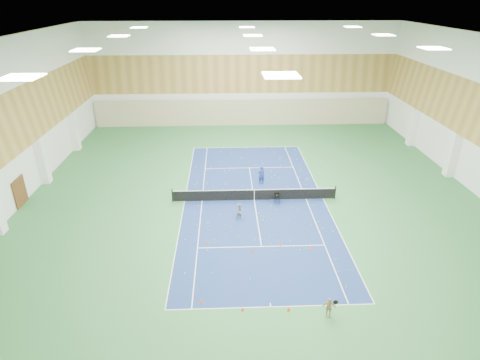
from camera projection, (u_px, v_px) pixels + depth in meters
name	position (u px, v px, depth m)	size (l,w,h in m)	color
ground	(254.00, 200.00, 31.62)	(40.00, 40.00, 0.00)	#2E6D38
room_shell	(256.00, 127.00, 29.07)	(36.00, 40.00, 12.00)	white
wood_cladding	(256.00, 100.00, 28.22)	(36.00, 40.00, 8.00)	#AF8541
ceiling_light_grid	(257.00, 41.00, 26.56)	(21.40, 25.40, 0.06)	white
court_surface	(254.00, 200.00, 31.61)	(10.97, 23.77, 0.01)	navy
tennis_balls_scatter	(254.00, 200.00, 31.60)	(10.57, 22.77, 0.07)	yellow
tennis_net	(254.00, 194.00, 31.38)	(12.80, 0.10, 1.10)	black
back_curtain	(243.00, 112.00, 48.80)	(35.40, 0.16, 3.20)	#C6B793
door_left_b	(20.00, 192.00, 30.50)	(0.08, 1.80, 2.20)	#593319
coach	(261.00, 175.00, 33.99)	(0.60, 0.39, 1.64)	navy
child_court	(240.00, 211.00, 28.74)	(0.59, 0.46, 1.22)	gray
child_apron	(329.00, 307.00, 20.05)	(0.67, 0.28, 1.14)	tan
ball_cart	(277.00, 199.00, 30.96)	(0.48, 0.48, 0.82)	black
cone_svc_a	(208.00, 242.00, 26.11)	(0.17, 0.17, 0.19)	#FF550D
cone_svc_b	(252.00, 250.00, 25.27)	(0.21, 0.21, 0.23)	#E24F0B
cone_svc_c	(281.00, 244.00, 25.89)	(0.19, 0.19, 0.21)	#F2530C
cone_svc_d	(311.00, 247.00, 25.55)	(0.22, 0.22, 0.25)	#FF4A0D
cone_base_a	(201.00, 302.00, 21.09)	(0.18, 0.18, 0.20)	#EC5C0C
cone_base_b	(243.00, 309.00, 20.61)	(0.18, 0.18, 0.20)	#FA410D
cone_base_c	(289.00, 309.00, 20.59)	(0.20, 0.20, 0.23)	#FD510D
cone_base_d	(337.00, 302.00, 21.07)	(0.17, 0.17, 0.19)	#FF440D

